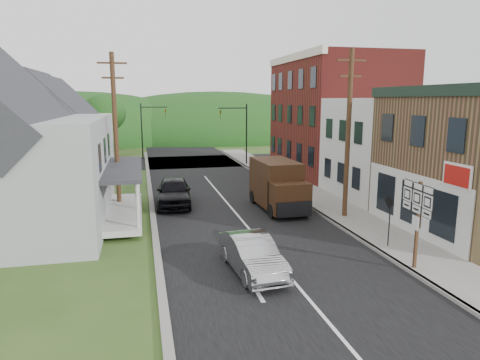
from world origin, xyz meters
TOP-DOWN VIEW (x-y plane):
  - ground at (0.00, 0.00)m, footprint 120.00×120.00m
  - road at (0.00, 10.00)m, footprint 9.00×90.00m
  - cross_road at (0.00, 27.00)m, footprint 60.00×9.00m
  - sidewalk_right at (5.90, 8.00)m, footprint 2.80×55.00m
  - curb_right at (4.55, 8.00)m, footprint 0.20×55.00m
  - curb_left at (-4.65, 8.00)m, footprint 0.30×55.00m
  - storefront_white at (11.30, 7.50)m, footprint 8.00×7.00m
  - storefront_red at (11.30, 17.00)m, footprint 8.00×12.00m
  - house_blue at (-11.00, 17.00)m, footprint 7.14×8.16m
  - house_cream at (-11.50, 26.00)m, footprint 7.14×8.16m
  - utility_pole_right at (5.60, 3.50)m, footprint 1.60×0.26m
  - utility_pole_left at (-6.50, 8.00)m, footprint 1.60×0.26m
  - traffic_signal_right at (4.30, 23.50)m, footprint 2.87×0.20m
  - traffic_signal_left at (-4.30, 30.50)m, footprint 2.87×0.20m
  - tree_left_d at (-9.00, 32.00)m, footprint 4.80×4.80m
  - forested_ridge at (0.00, 55.00)m, footprint 90.00×30.00m
  - silver_sedan at (-1.24, -2.63)m, footprint 1.86×4.38m
  - dark_sedan at (-3.29, 8.55)m, footprint 2.38×5.13m
  - delivery_van at (2.60, 6.10)m, footprint 2.28×5.23m
  - route_sign_cluster at (4.75, -3.87)m, footprint 0.23×1.90m
  - warning_sign at (5.17, -1.45)m, footprint 0.13×0.62m

SIDE VIEW (x-z plane):
  - ground at x=0.00m, z-range 0.00..0.00m
  - road at x=0.00m, z-range -0.01..0.01m
  - cross_road at x=0.00m, z-range -0.01..0.01m
  - forested_ridge at x=0.00m, z-range -8.00..8.00m
  - curb_left at x=-4.65m, z-range 0.00..0.12m
  - sidewalk_right at x=5.90m, z-range 0.00..0.15m
  - curb_right at x=4.55m, z-range 0.00..0.15m
  - silver_sedan at x=-1.24m, z-range 0.00..1.40m
  - dark_sedan at x=-3.29m, z-range 0.00..1.70m
  - delivery_van at x=2.60m, z-range 0.02..2.91m
  - warning_sign at x=5.17m, z-range 0.46..2.73m
  - route_sign_cluster at x=4.75m, z-range 0.64..3.97m
  - storefront_white at x=11.30m, z-range 0.00..6.50m
  - house_blue at x=-11.00m, z-range 0.05..7.33m
  - house_cream at x=-11.50m, z-range 0.05..7.33m
  - traffic_signal_right at x=4.30m, z-range 0.76..6.76m
  - traffic_signal_left at x=-4.30m, z-range 0.76..6.76m
  - utility_pole_right at x=5.60m, z-range 0.16..9.16m
  - utility_pole_left at x=-6.50m, z-range 0.16..9.16m
  - tree_left_d at x=-9.00m, z-range 1.41..8.35m
  - storefront_red at x=11.30m, z-range 0.00..10.00m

